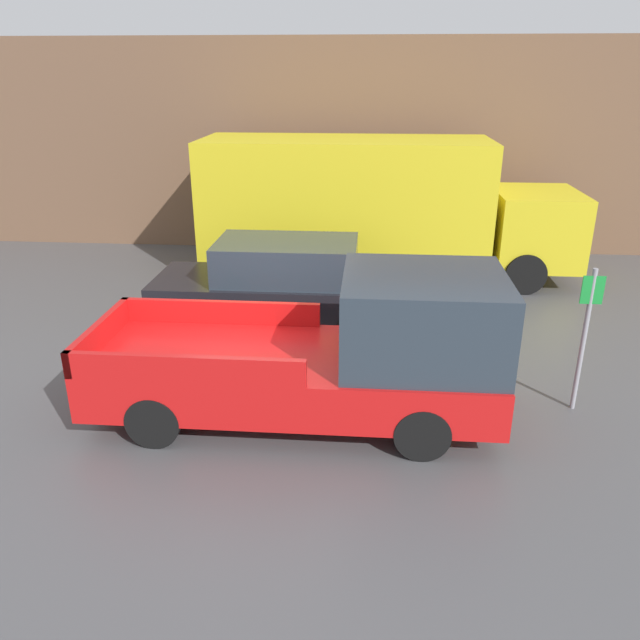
{
  "coord_description": "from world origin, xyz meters",
  "views": [
    {
      "loc": [
        1.69,
        -8.69,
        4.63
      ],
      "look_at": [
        0.95,
        0.11,
        1.08
      ],
      "focal_mm": 35.0,
      "sensor_mm": 36.0,
      "label": 1
    }
  ],
  "objects_px": {
    "car": "(282,284)",
    "delivery_truck": "(372,204)",
    "pickup_truck": "(337,354)",
    "parking_sign": "(585,332)"
  },
  "relations": [
    {
      "from": "parking_sign",
      "to": "car",
      "type": "bearing_deg",
      "value": 148.69
    },
    {
      "from": "pickup_truck",
      "to": "car",
      "type": "bearing_deg",
      "value": 110.19
    },
    {
      "from": "car",
      "to": "parking_sign",
      "type": "height_order",
      "value": "parking_sign"
    },
    {
      "from": "car",
      "to": "delivery_truck",
      "type": "bearing_deg",
      "value": 64.09
    },
    {
      "from": "car",
      "to": "pickup_truck",
      "type": "bearing_deg",
      "value": -69.81
    },
    {
      "from": "pickup_truck",
      "to": "delivery_truck",
      "type": "distance_m",
      "value": 6.81
    },
    {
      "from": "pickup_truck",
      "to": "delivery_truck",
      "type": "bearing_deg",
      "value": 86.52
    },
    {
      "from": "pickup_truck",
      "to": "delivery_truck",
      "type": "xyz_separation_m",
      "value": [
        0.41,
        6.76,
        0.72
      ]
    },
    {
      "from": "pickup_truck",
      "to": "parking_sign",
      "type": "height_order",
      "value": "pickup_truck"
    },
    {
      "from": "pickup_truck",
      "to": "car",
      "type": "xyz_separation_m",
      "value": [
        -1.24,
        3.37,
        -0.15
      ]
    }
  ]
}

